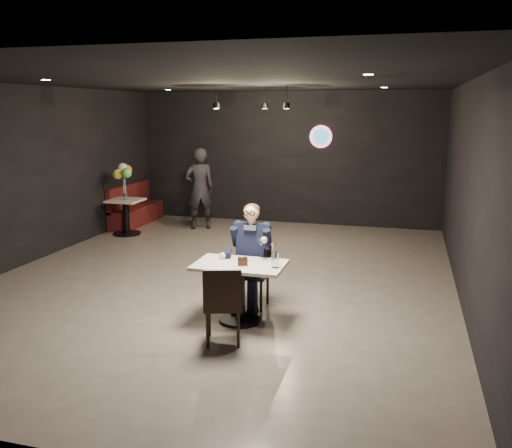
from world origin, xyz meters
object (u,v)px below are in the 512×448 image
(balloon_vase, at_px, (125,196))
(passerby, at_px, (199,189))
(chair_far, at_px, (252,273))
(seated_man, at_px, (252,254))
(booth_bench, at_px, (136,205))
(side_table, at_px, (126,215))
(chair_near, at_px, (223,303))
(sundae_glass, at_px, (275,260))
(main_table, at_px, (240,293))

(balloon_vase, xyz_separation_m, passerby, (1.28, 0.96, 0.07))
(chair_far, relative_size, seated_man, 0.64)
(booth_bench, height_order, balloon_vase, booth_bench)
(booth_bench, distance_m, side_table, 1.05)
(seated_man, xyz_separation_m, passerby, (-2.45, 4.35, 0.17))
(chair_far, height_order, chair_near, same)
(chair_near, height_order, side_table, chair_near)
(chair_far, height_order, sundae_glass, sundae_glass)
(seated_man, bearing_deg, main_table, -90.00)
(booth_bench, distance_m, balloon_vase, 1.11)
(balloon_vase, bearing_deg, sundae_glass, -43.56)
(main_table, relative_size, chair_far, 1.20)
(seated_man, bearing_deg, booth_bench, 132.60)
(chair_far, relative_size, sundae_glass, 4.80)
(seated_man, relative_size, balloon_vase, 10.06)
(seated_man, distance_m, side_table, 5.06)
(seated_man, relative_size, side_table, 1.76)
(chair_far, bearing_deg, seated_man, 0.00)
(passerby, bearing_deg, chair_near, 83.47)
(chair_far, bearing_deg, balloon_vase, 137.79)
(chair_near, xyz_separation_m, side_table, (-3.74, 4.58, -0.05))
(chair_near, bearing_deg, chair_far, 72.46)
(main_table, bearing_deg, side_table, 133.49)
(side_table, bearing_deg, main_table, -46.51)
(chair_far, distance_m, seated_man, 0.26)
(seated_man, bearing_deg, passerby, 119.44)
(side_table, distance_m, passerby, 1.67)
(sundae_glass, xyz_separation_m, passerby, (-2.91, 4.95, 0.05))
(seated_man, bearing_deg, chair_far, 0.00)
(seated_man, height_order, booth_bench, seated_man)
(passerby, bearing_deg, chair_far, 88.99)
(chair_far, relative_size, balloon_vase, 6.43)
(chair_far, relative_size, booth_bench, 0.50)
(balloon_vase, height_order, passerby, passerby)
(sundae_glass, xyz_separation_m, booth_bench, (-4.49, 4.99, -0.39))
(sundae_glass, xyz_separation_m, balloon_vase, (-4.19, 3.99, -0.02))
(main_table, height_order, chair_near, chair_near)
(chair_far, xyz_separation_m, sundae_glass, (0.46, -0.60, 0.39))
(chair_near, height_order, sundae_glass, sundae_glass)
(seated_man, bearing_deg, chair_near, -90.00)
(main_table, bearing_deg, passerby, 116.61)
(main_table, xyz_separation_m, seated_man, (0.00, 0.55, 0.34))
(main_table, bearing_deg, seated_man, 90.00)
(sundae_glass, bearing_deg, main_table, 174.05)
(chair_far, distance_m, chair_near, 1.18)
(main_table, relative_size, balloon_vase, 7.69)
(chair_far, bearing_deg, chair_near, -90.00)
(sundae_glass, height_order, passerby, passerby)
(chair_far, distance_m, booth_bench, 5.97)
(sundae_glass, bearing_deg, seated_man, 127.32)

